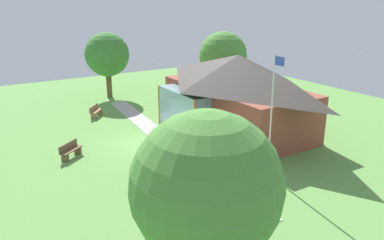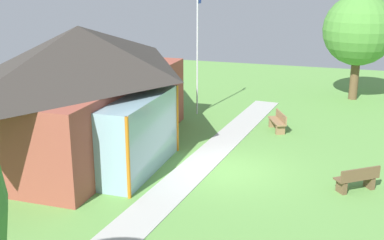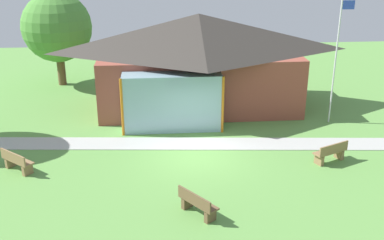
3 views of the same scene
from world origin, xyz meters
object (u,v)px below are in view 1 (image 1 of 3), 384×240
Objects in this scene: tree_behind_pavilion_left at (223,56)px; tree_far_east at (206,187)px; flagpole at (272,110)px; bench_mid_right at (177,175)px; bench_front_center at (71,151)px; pavilion at (235,92)px; bench_mid_left at (96,111)px; tree_west_hedge at (107,55)px.

tree_far_east reaches higher than tree_behind_pavilion_left.
flagpole is 5.43m from bench_mid_right.
tree_far_east is (12.89, 0.22, 3.47)m from bench_front_center.
tree_behind_pavilion_left is (-7.98, 4.89, 0.97)m from pavilion.
tree_far_east reaches higher than bench_mid_left.
pavilion is at bearing -31.47° from tree_behind_pavilion_left.
tree_behind_pavilion_left is 1.00× the size of tree_west_hedge.
tree_west_hedge is (-12.59, -3.93, 1.15)m from pavilion.
bench_mid_right is at bearing 83.30° from bench_front_center.
pavilion is at bearing 98.99° from bench_mid_right.
pavilion is 7.67× the size of bench_front_center.
bench_front_center is at bearing -65.46° from tree_behind_pavilion_left.
tree_behind_pavilion_left is at bearing 62.38° from tree_west_hedge.
tree_behind_pavilion_left is 9.95m from tree_west_hedge.
tree_far_east reaches higher than pavilion.
tree_behind_pavilion_left is at bearing 132.48° from bench_mid_left.
flagpole is (6.31, -2.74, 0.73)m from pavilion.
flagpole reaches higher than bench_front_center.
flagpole reaches higher than tree_far_east.
bench_front_center is 13.74m from tree_west_hedge.
flagpole is at bearing 99.16° from bench_front_center.
flagpole is at bearing 45.13° from bench_mid_right.
flagpole is 1.07× the size of tree_west_hedge.
tree_far_east is (24.52, -6.33, 0.15)m from tree_west_hedge.
tree_west_hedge is at bearing -176.41° from flagpole.
flagpole reaches higher than bench_mid_right.
flagpole is at bearing -28.09° from tree_behind_pavilion_left.
flagpole is 11.01m from bench_front_center.
bench_mid_left is (-12.37, 0.22, 0.00)m from bench_mid_right.
tree_behind_pavilion_left is at bearing 151.91° from flagpole.
tree_west_hedge is at bearing -156.93° from bench_front_center.
flagpole is at bearing 3.59° from tree_west_hedge.
tree_west_hedge is at bearing -169.61° from bench_mid_left.
bench_front_center is (-5.71, -3.41, 0.00)m from bench_mid_right.
flagpole reaches higher than tree_west_hedge.
bench_mid_left is (-6.66, 3.63, 0.00)m from bench_front_center.
pavilion is at bearing 137.14° from bench_front_center.
bench_mid_right is 12.38m from bench_mid_left.
bench_front_center is 7.59m from bench_mid_left.
tree_far_east is (11.92, -10.25, 1.30)m from pavilion.
pavilion is 1.91× the size of tree_far_east.
bench_front_center is 17.17m from tree_behind_pavilion_left.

